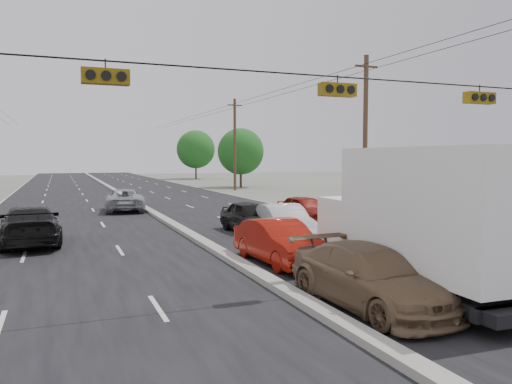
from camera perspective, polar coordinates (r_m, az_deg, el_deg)
ground at (r=13.54m, az=3.45°, el=-11.62°), size 200.00×200.00×0.00m
road_surface at (r=42.33m, az=-14.03°, el=-1.06°), size 20.00×160.00×0.02m
center_median at (r=42.32m, az=-14.03°, el=-0.92°), size 0.50×160.00×0.20m
utility_pole_right_b at (r=32.34m, az=12.38°, el=6.50°), size 1.60×0.30×10.00m
utility_pole_right_c at (r=54.87m, az=-2.44°, el=5.53°), size 1.60×0.30×10.00m
traffic_signals at (r=13.82m, az=8.92°, el=11.65°), size 25.00×0.30×0.54m
tree_right_mid at (r=60.41m, az=-1.75°, el=4.66°), size 5.60×5.60×7.14m
tree_right_far at (r=84.60m, az=-6.90°, el=4.86°), size 6.40×6.40×8.16m
box_truck at (r=13.97m, az=18.88°, el=-2.99°), size 2.95×7.76×3.89m
tan_sedan at (r=12.55m, az=12.81°, el=-9.49°), size 2.32×5.17×1.47m
red_sedan at (r=17.09m, az=2.67°, el=-5.76°), size 1.81×4.60×1.49m
queue_car_a at (r=23.95m, az=-0.58°, el=-2.90°), size 2.09×4.59×1.53m
queue_car_b at (r=22.02m, az=3.20°, el=-3.50°), size 2.06×4.81×1.54m
queue_car_d at (r=20.92m, az=15.53°, el=-4.44°), size 2.07×4.44×1.25m
queue_car_e at (r=27.46m, az=5.68°, el=-2.04°), size 2.08×4.58×1.52m
oncoming_near at (r=22.77m, az=-24.42°, el=-3.47°), size 2.63×5.80×1.65m
oncoming_far at (r=34.86m, az=-14.74°, el=-0.90°), size 3.05×5.60×1.49m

